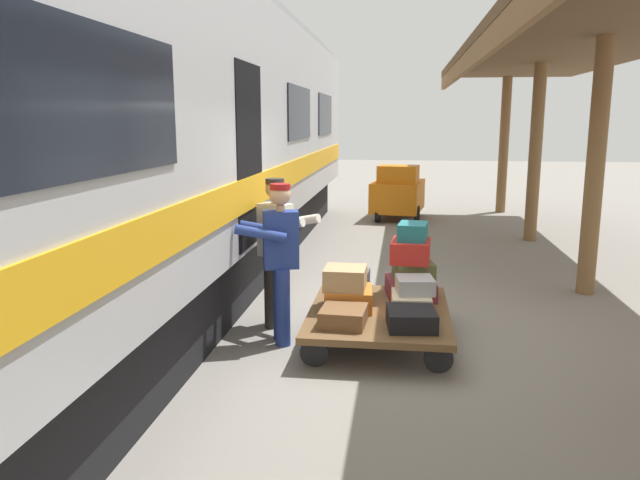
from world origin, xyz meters
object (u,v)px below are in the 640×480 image
at_px(suitcase_slate_roller, 352,283).
at_px(porter_by_door, 277,247).
at_px(suitcase_orange_carryall, 348,298).
at_px(train_car, 121,145).
at_px(suitcase_cream_canvas, 411,302).
at_px(porter_in_overalls, 279,258).
at_px(suitcase_gray_aluminum, 415,285).
at_px(suitcase_red_plastic, 411,251).
at_px(suitcase_tan_vintage, 345,278).
at_px(baggage_tug, 398,193).
at_px(suitcase_teal_softside, 413,232).
at_px(suitcase_burgundy_valise, 410,288).
at_px(luggage_cart, 379,314).
at_px(suitcase_olive_duffel, 413,271).
at_px(suitcase_brown_leather, 343,316).
at_px(suitcase_black_hardshell, 411,319).

bearing_deg(suitcase_slate_roller, porter_by_door, 12.50).
bearing_deg(suitcase_orange_carryall, train_car, -7.00).
bearing_deg(suitcase_cream_canvas, porter_in_overalls, 7.61).
bearing_deg(suitcase_gray_aluminum, porter_in_overalls, 7.96).
relative_size(suitcase_slate_roller, suitcase_red_plastic, 0.88).
xyz_separation_m(suitcase_tan_vintage, porter_in_overalls, (0.68, 0.17, 0.24)).
xyz_separation_m(suitcase_red_plastic, baggage_tug, (0.21, -7.83, -0.26)).
relative_size(train_car, suitcase_gray_aluminum, 49.88).
height_order(suitcase_slate_roller, suitcase_teal_softside, suitcase_teal_softside).
xyz_separation_m(suitcase_orange_carryall, suitcase_gray_aluminum, (-0.70, -0.01, 0.17)).
xyz_separation_m(suitcase_tan_vintage, baggage_tug, (-0.48, -8.40, -0.06)).
xyz_separation_m(suitcase_orange_carryall, suitcase_slate_roller, (0.00, -0.54, 0.02)).
xyz_separation_m(train_car, suitcase_red_plastic, (-3.29, -0.23, -1.18)).
relative_size(suitcase_slate_roller, porter_in_overalls, 0.28).
bearing_deg(baggage_tug, suitcase_burgundy_valise, 91.59).
xyz_separation_m(luggage_cart, porter_by_door, (1.18, -0.36, 0.62)).
relative_size(suitcase_orange_carryall, suitcase_slate_roller, 1.09).
distance_m(suitcase_orange_carryall, baggage_tug, 8.40).
bearing_deg(suitcase_orange_carryall, suitcase_red_plastic, -139.86).
bearing_deg(suitcase_slate_roller, suitcase_orange_carryall, 90.00).
distance_m(luggage_cart, suitcase_cream_canvas, 0.36).
bearing_deg(suitcase_red_plastic, baggage_tug, -88.46).
height_order(suitcase_gray_aluminum, suitcase_red_plastic, suitcase_red_plastic).
distance_m(suitcase_slate_roller, suitcase_tan_vintage, 0.59).
bearing_deg(porter_by_door, suitcase_slate_roller, -167.50).
height_order(suitcase_tan_vintage, porter_by_door, porter_by_door).
bearing_deg(suitcase_olive_duffel, suitcase_orange_carryall, 36.98).
relative_size(suitcase_cream_canvas, baggage_tug, 0.33).
xyz_separation_m(suitcase_orange_carryall, suitcase_burgundy_valise, (-0.67, -0.54, -0.01)).
relative_size(suitcase_olive_duffel, porter_in_overalls, 0.25).
bearing_deg(porter_by_door, suitcase_cream_canvas, 166.75).
xyz_separation_m(suitcase_red_plastic, suitcase_tan_vintage, (0.69, 0.57, -0.20)).
distance_m(suitcase_brown_leather, baggage_tug, 8.94).
xyz_separation_m(train_car, suitcase_orange_carryall, (-2.63, 0.32, -1.60)).
height_order(suitcase_red_plastic, suitcase_teal_softside, suitcase_teal_softside).
bearing_deg(suitcase_brown_leather, luggage_cart, -121.49).
bearing_deg(suitcase_slate_roller, train_car, 4.79).
height_order(train_car, suitcase_brown_leather, train_car).
distance_m(suitcase_tan_vintage, porter_by_door, 0.92).
relative_size(luggage_cart, porter_by_door, 1.16).
relative_size(suitcase_cream_canvas, suitcase_red_plastic, 1.12).
xyz_separation_m(suitcase_slate_roller, suitcase_gray_aluminum, (-0.70, 0.53, 0.15)).
xyz_separation_m(suitcase_brown_leather, porter_by_door, (0.85, -0.90, 0.49)).
bearing_deg(luggage_cart, train_car, -6.22).
bearing_deg(porter_in_overalls, suitcase_orange_carryall, -165.53).
bearing_deg(suitcase_black_hardshell, suitcase_red_plastic, -89.64).
distance_m(train_car, suitcase_burgundy_valise, 3.67).
xyz_separation_m(suitcase_gray_aluminum, suitcase_teal_softside, (0.03, -0.56, 0.47)).
bearing_deg(suitcase_burgundy_valise, suitcase_gray_aluminum, 94.15).
xyz_separation_m(train_car, suitcase_brown_leather, (-2.63, 0.87, -1.63)).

